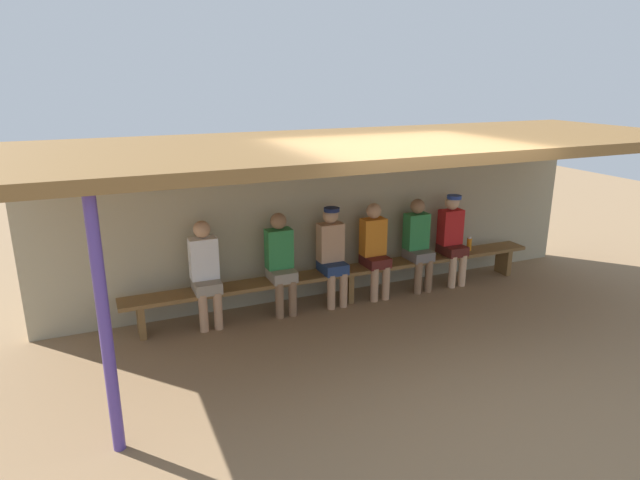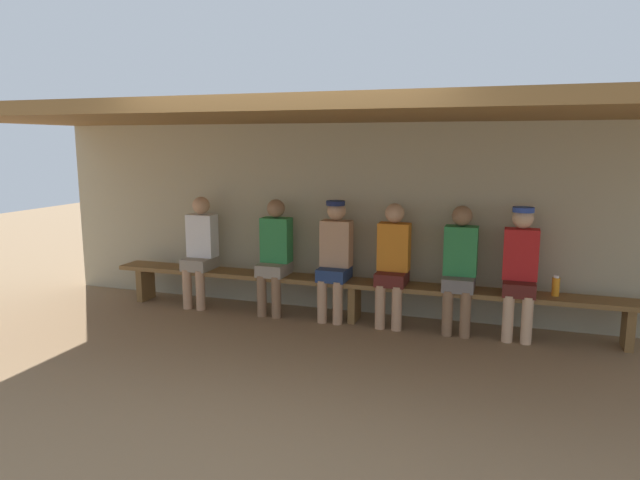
{
  "view_description": "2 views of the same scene",
  "coord_description": "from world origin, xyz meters",
  "px_view_note": "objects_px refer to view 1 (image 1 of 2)",
  "views": [
    {
      "loc": [
        -3.15,
        -4.81,
        3.01
      ],
      "look_at": [
        -0.48,
        1.39,
        0.98
      ],
      "focal_mm": 30.71,
      "sensor_mm": 36.0,
      "label": 1
    },
    {
      "loc": [
        1.58,
        -4.41,
        1.98
      ],
      "look_at": [
        -0.29,
        1.19,
        0.96
      ],
      "focal_mm": 31.88,
      "sensor_mm": 36.0,
      "label": 2
    }
  ],
  "objects_px": {
    "player_in_white": "(281,259)",
    "water_bottle_clear": "(469,244)",
    "support_post": "(105,330)",
    "player_with_sunglasses": "(452,235)",
    "bench": "(347,274)",
    "player_leftmost": "(332,251)",
    "player_in_blue": "(375,247)",
    "player_rightmost": "(418,241)",
    "player_near_post": "(205,270)"
  },
  "relations": [
    {
      "from": "player_leftmost",
      "to": "water_bottle_clear",
      "type": "distance_m",
      "value": 2.32
    },
    {
      "from": "player_near_post",
      "to": "player_in_white",
      "type": "xyz_separation_m",
      "value": [
        0.98,
        0.0,
        0.0
      ]
    },
    {
      "from": "support_post",
      "to": "player_near_post",
      "type": "height_order",
      "value": "support_post"
    },
    {
      "from": "player_in_blue",
      "to": "player_leftmost",
      "type": "height_order",
      "value": "player_leftmost"
    },
    {
      "from": "player_rightmost",
      "to": "water_bottle_clear",
      "type": "height_order",
      "value": "player_rightmost"
    },
    {
      "from": "player_rightmost",
      "to": "player_leftmost",
      "type": "distance_m",
      "value": 1.37
    },
    {
      "from": "support_post",
      "to": "player_leftmost",
      "type": "relative_size",
      "value": 1.64
    },
    {
      "from": "player_leftmost",
      "to": "water_bottle_clear",
      "type": "height_order",
      "value": "player_leftmost"
    },
    {
      "from": "bench",
      "to": "player_in_blue",
      "type": "bearing_deg",
      "value": 0.42
    },
    {
      "from": "support_post",
      "to": "bench",
      "type": "bearing_deg",
      "value": 33.64
    },
    {
      "from": "player_leftmost",
      "to": "water_bottle_clear",
      "type": "xyz_separation_m",
      "value": [
        2.31,
        0.03,
        -0.19
      ]
    },
    {
      "from": "player_with_sunglasses",
      "to": "player_in_blue",
      "type": "bearing_deg",
      "value": -179.98
    },
    {
      "from": "player_near_post",
      "to": "water_bottle_clear",
      "type": "xyz_separation_m",
      "value": [
        4.02,
        0.03,
        -0.17
      ]
    },
    {
      "from": "support_post",
      "to": "player_rightmost",
      "type": "relative_size",
      "value": 1.65
    },
    {
      "from": "player_in_white",
      "to": "player_leftmost",
      "type": "bearing_deg",
      "value": 0.04
    },
    {
      "from": "player_with_sunglasses",
      "to": "player_leftmost",
      "type": "bearing_deg",
      "value": 180.0
    },
    {
      "from": "player_in_white",
      "to": "water_bottle_clear",
      "type": "relative_size",
      "value": 6.36
    },
    {
      "from": "support_post",
      "to": "water_bottle_clear",
      "type": "xyz_separation_m",
      "value": [
        5.23,
        2.13,
        -0.54
      ]
    },
    {
      "from": "support_post",
      "to": "player_in_blue",
      "type": "height_order",
      "value": "support_post"
    },
    {
      "from": "player_rightmost",
      "to": "player_near_post",
      "type": "bearing_deg",
      "value": 180.0
    },
    {
      "from": "player_near_post",
      "to": "player_leftmost",
      "type": "bearing_deg",
      "value": 0.02
    },
    {
      "from": "player_in_white",
      "to": "player_leftmost",
      "type": "xyz_separation_m",
      "value": [
        0.73,
        0.0,
        0.02
      ]
    },
    {
      "from": "player_near_post",
      "to": "player_leftmost",
      "type": "distance_m",
      "value": 1.71
    },
    {
      "from": "player_with_sunglasses",
      "to": "water_bottle_clear",
      "type": "bearing_deg",
      "value": 4.59
    },
    {
      "from": "player_rightmost",
      "to": "player_with_sunglasses",
      "type": "relative_size",
      "value": 0.99
    },
    {
      "from": "support_post",
      "to": "player_rightmost",
      "type": "distance_m",
      "value": 4.79
    },
    {
      "from": "player_near_post",
      "to": "water_bottle_clear",
      "type": "relative_size",
      "value": 6.36
    },
    {
      "from": "player_with_sunglasses",
      "to": "player_leftmost",
      "type": "distance_m",
      "value": 1.96
    },
    {
      "from": "player_in_blue",
      "to": "player_leftmost",
      "type": "relative_size",
      "value": 0.99
    },
    {
      "from": "player_rightmost",
      "to": "player_leftmost",
      "type": "relative_size",
      "value": 0.99
    },
    {
      "from": "player_in_blue",
      "to": "player_with_sunglasses",
      "type": "bearing_deg",
      "value": 0.02
    },
    {
      "from": "player_with_sunglasses",
      "to": "water_bottle_clear",
      "type": "xyz_separation_m",
      "value": [
        0.35,
        0.03,
        -0.19
      ]
    },
    {
      "from": "support_post",
      "to": "player_with_sunglasses",
      "type": "distance_m",
      "value": 5.33
    },
    {
      "from": "player_leftmost",
      "to": "water_bottle_clear",
      "type": "relative_size",
      "value": 6.41
    },
    {
      "from": "water_bottle_clear",
      "to": "bench",
      "type": "bearing_deg",
      "value": -179.13
    },
    {
      "from": "player_in_white",
      "to": "player_in_blue",
      "type": "xyz_separation_m",
      "value": [
        1.39,
        0.0,
        0.0
      ]
    },
    {
      "from": "support_post",
      "to": "player_leftmost",
      "type": "height_order",
      "value": "support_post"
    },
    {
      "from": "player_near_post",
      "to": "player_with_sunglasses",
      "type": "xyz_separation_m",
      "value": [
        3.67,
        0.0,
        0.02
      ]
    },
    {
      "from": "player_near_post",
      "to": "player_leftmost",
      "type": "relative_size",
      "value": 0.99
    },
    {
      "from": "player_rightmost",
      "to": "player_with_sunglasses",
      "type": "height_order",
      "value": "player_with_sunglasses"
    },
    {
      "from": "player_in_white",
      "to": "player_in_blue",
      "type": "bearing_deg",
      "value": 0.0
    },
    {
      "from": "support_post",
      "to": "player_in_blue",
      "type": "xyz_separation_m",
      "value": [
        3.58,
        2.1,
        -0.37
      ]
    },
    {
      "from": "player_in_blue",
      "to": "player_near_post",
      "type": "bearing_deg",
      "value": 180.0
    },
    {
      "from": "player_in_blue",
      "to": "water_bottle_clear",
      "type": "bearing_deg",
      "value": 0.99
    },
    {
      "from": "player_near_post",
      "to": "player_with_sunglasses",
      "type": "height_order",
      "value": "player_with_sunglasses"
    },
    {
      "from": "bench",
      "to": "player_leftmost",
      "type": "bearing_deg",
      "value": 179.12
    },
    {
      "from": "player_in_white",
      "to": "water_bottle_clear",
      "type": "bearing_deg",
      "value": 0.54
    },
    {
      "from": "player_in_white",
      "to": "player_rightmost",
      "type": "bearing_deg",
      "value": 0.0
    },
    {
      "from": "player_leftmost",
      "to": "player_rightmost",
      "type": "bearing_deg",
      "value": -0.02
    },
    {
      "from": "support_post",
      "to": "water_bottle_clear",
      "type": "distance_m",
      "value": 5.68
    }
  ]
}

